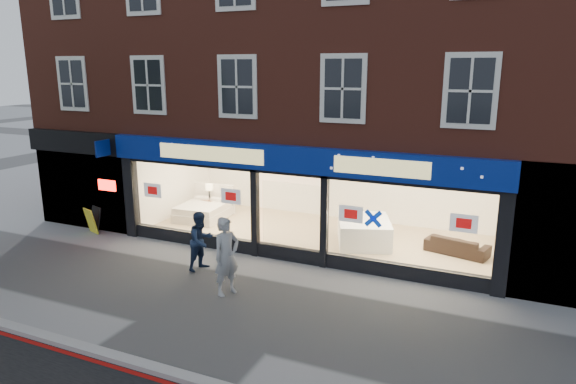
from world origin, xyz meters
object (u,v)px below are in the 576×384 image
Objects in this scene: sofa at (457,245)px; pedestrian_blue at (201,241)px; display_bed at (204,210)px; mattress_stack at (364,231)px; pedestrian_grey at (227,256)px; a_board at (93,220)px.

pedestrian_blue is at bearing 45.62° from sofa.
sofa is at bearing -4.94° from display_bed.
pedestrian_grey is (-2.07, -4.59, 0.48)m from mattress_stack.
a_board is 0.45× the size of pedestrian_grey.
pedestrian_grey is at bearing -114.31° from mattress_stack.
sofa is (2.69, 0.22, -0.12)m from mattress_stack.
display_bed is 2.33× the size of a_board.
pedestrian_grey reaches higher than display_bed.
pedestrian_grey is (6.41, -2.23, 0.52)m from a_board.
a_board is (-2.57, -2.67, 0.03)m from display_bed.
display_bed is 1.14× the size of sofa.
display_bed is 1.05× the size of pedestrian_grey.
mattress_stack is 8.81m from a_board.
pedestrian_grey reaches higher than pedestrian_blue.
pedestrian_grey reaches higher than mattress_stack.
mattress_stack is (5.91, -0.31, 0.07)m from display_bed.
a_board reaches higher than sofa.
pedestrian_blue reaches higher than sofa.
mattress_stack reaches higher than sofa.
display_bed is 0.87× the size of mattress_stack.
mattress_stack is 1.21× the size of pedestrian_grey.
mattress_stack is 4.98m from pedestrian_blue.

